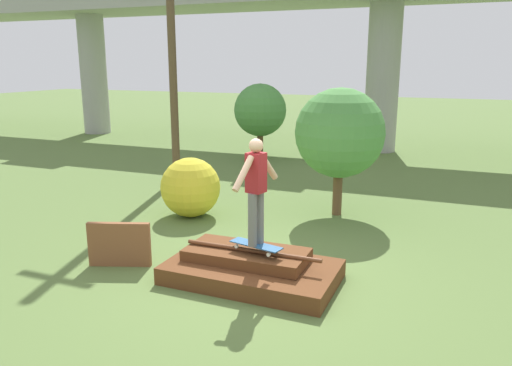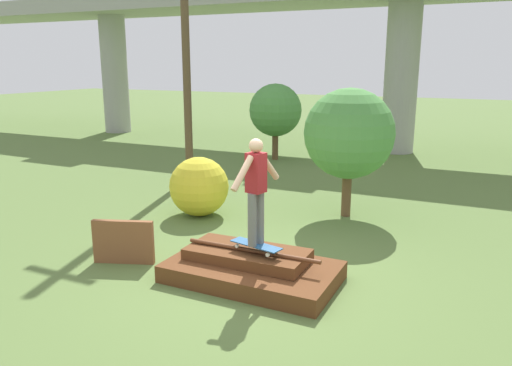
# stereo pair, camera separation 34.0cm
# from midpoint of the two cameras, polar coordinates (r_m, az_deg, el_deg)

# --- Properties ---
(ground_plane) EXTENTS (80.00, 80.00, 0.00)m
(ground_plane) POSITION_cam_midpoint_polar(r_m,az_deg,el_deg) (7.20, 0.94, -11.03)
(ground_plane) COLOR #567038
(scrap_pile) EXTENTS (2.38, 1.38, 0.47)m
(scrap_pile) POSITION_cam_midpoint_polar(r_m,az_deg,el_deg) (7.15, 0.82, -9.68)
(scrap_pile) COLOR #5B3319
(scrap_pile) RESTS_ON ground_plane
(scrap_plank_loose) EXTENTS (0.91, 0.41, 0.68)m
(scrap_plank_loose) POSITION_cam_midpoint_polar(r_m,az_deg,el_deg) (7.86, -13.72, -6.57)
(scrap_plank_loose) COLOR brown
(scrap_plank_loose) RESTS_ON ground_plane
(skateboard) EXTENTS (0.80, 0.38, 0.09)m
(skateboard) POSITION_cam_midpoint_polar(r_m,az_deg,el_deg) (6.93, 1.41, -7.13)
(skateboard) COLOR #23517F
(skateboard) RESTS_ON scrap_pile
(skater) EXTENTS (0.31, 0.99, 1.47)m
(skater) POSITION_cam_midpoint_polar(r_m,az_deg,el_deg) (6.68, 1.46, -0.31)
(skater) COLOR slate
(skater) RESTS_ON skateboard
(highway_overpass) EXTENTS (44.00, 3.26, 5.54)m
(highway_overpass) POSITION_cam_midpoint_polar(r_m,az_deg,el_deg) (17.73, 17.32, 18.74)
(highway_overpass) COLOR #9E9E99
(highway_overpass) RESTS_ON ground_plane
(utility_pole) EXTENTS (1.30, 0.20, 8.12)m
(utility_pole) POSITION_cam_midpoint_polar(r_m,az_deg,el_deg) (12.97, -7.37, 18.77)
(utility_pole) COLOR brown
(utility_pole) RESTS_ON ground_plane
(tree_behind_left) EXTENTS (1.63, 1.63, 2.37)m
(tree_behind_left) POSITION_cam_midpoint_polar(r_m,az_deg,el_deg) (15.65, 2.87, 8.29)
(tree_behind_left) COLOR brown
(tree_behind_left) RESTS_ON ground_plane
(tree_behind_right) EXTENTS (1.76, 1.76, 2.54)m
(tree_behind_right) POSITION_cam_midpoint_polar(r_m,az_deg,el_deg) (9.89, 11.56, 5.51)
(tree_behind_right) COLOR brown
(tree_behind_right) RESTS_ON ground_plane
(bush_yellow_flowering) EXTENTS (1.18, 1.18, 1.18)m
(bush_yellow_flowering) POSITION_cam_midpoint_polar(r_m,az_deg,el_deg) (9.97, -5.56, -0.42)
(bush_yellow_flowering) COLOR gold
(bush_yellow_flowering) RESTS_ON ground_plane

